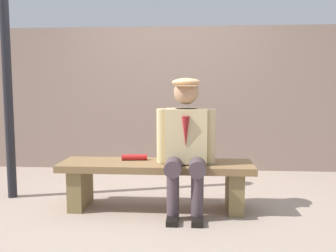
{
  "coord_description": "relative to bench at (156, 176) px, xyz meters",
  "views": [
    {
      "loc": [
        -0.35,
        3.35,
        1.16
      ],
      "look_at": [
        -0.11,
        0.0,
        0.8
      ],
      "focal_mm": 38.35,
      "sensor_mm": 36.0,
      "label": 1
    }
  ],
  "objects": [
    {
      "name": "stadium_wall",
      "position": [
        0.0,
        -1.8,
        0.68
      ],
      "size": [
        12.0,
        0.24,
        2.01
      ],
      "primitive_type": "cube",
      "color": "gray",
      "rests_on": "ground"
    },
    {
      "name": "ground_plane",
      "position": [
        0.0,
        0.0,
        -0.32
      ],
      "size": [
        30.0,
        30.0,
        0.0
      ],
      "primitive_type": "plane",
      "color": "gray"
    },
    {
      "name": "rolled_magazine",
      "position": [
        0.22,
        -0.09,
        0.16
      ],
      "size": [
        0.25,
        0.09,
        0.06
      ],
      "primitive_type": "cylinder",
      "rotation": [
        0.0,
        1.57,
        0.13
      ],
      "color": "#B21E1E",
      "rests_on": "bench"
    },
    {
      "name": "seated_man",
      "position": [
        -0.28,
        0.07,
        0.37
      ],
      "size": [
        0.55,
        0.61,
        1.25
      ],
      "color": "#CCB782",
      "rests_on": "ground"
    },
    {
      "name": "lamp_post",
      "position": [
        1.57,
        -0.26,
        1.35
      ],
      "size": [
        0.2,
        0.2,
        2.77
      ],
      "color": "black",
      "rests_on": "ground"
    },
    {
      "name": "bench",
      "position": [
        0.0,
        0.0,
        0.0
      ],
      "size": [
        1.83,
        0.48,
        0.45
      ],
      "color": "brown",
      "rests_on": "ground"
    }
  ]
}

